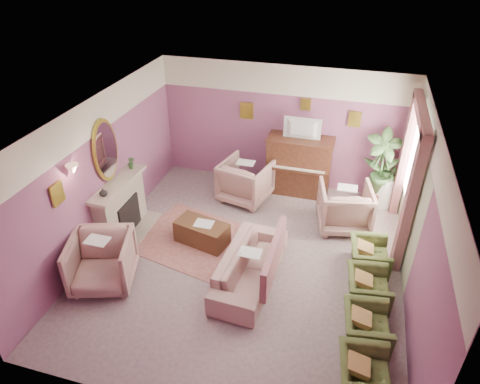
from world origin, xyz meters
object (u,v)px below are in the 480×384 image
(coffee_table, at_px, (202,233))
(floral_armchair_right, at_px, (345,205))
(television, at_px, (302,128))
(sofa, at_px, (250,261))
(olive_chair_a, at_px, (365,371))
(olive_chair_d, at_px, (370,252))
(side_table, at_px, (384,190))
(floral_armchair_left, at_px, (246,179))
(olive_chair_c, at_px, (368,284))
(floral_armchair_front, at_px, (101,259))
(piano, at_px, (299,166))
(olive_chair_b, at_px, (367,323))

(coffee_table, bearing_deg, floral_armchair_right, 26.39)
(television, distance_m, coffee_table, 3.08)
(sofa, height_order, olive_chair_a, sofa)
(television, distance_m, olive_chair_a, 5.09)
(television, relative_size, sofa, 0.38)
(olive_chair_d, height_order, side_table, side_table)
(floral_armchair_left, distance_m, olive_chair_a, 4.88)
(floral_armchair_right, bearing_deg, olive_chair_c, -74.75)
(floral_armchair_right, bearing_deg, floral_armchair_front, -143.84)
(olive_chair_a, distance_m, olive_chair_d, 2.46)
(floral_armchair_left, bearing_deg, sofa, -73.08)
(sofa, relative_size, olive_chair_a, 2.66)
(coffee_table, xyz_separation_m, sofa, (1.15, -0.74, 0.20))
(floral_armchair_front, xyz_separation_m, olive_chair_a, (4.32, -0.82, -0.18))
(coffee_table, xyz_separation_m, floral_armchair_front, (-1.22, -1.49, 0.29))
(olive_chair_c, bearing_deg, olive_chair_a, -90.00)
(television, distance_m, olive_chair_d, 3.01)
(olive_chair_c, bearing_deg, olive_chair_d, 90.00)
(coffee_table, distance_m, sofa, 1.38)
(side_table, bearing_deg, piano, 178.78)
(floral_armchair_left, height_order, olive_chair_c, floral_armchair_left)
(coffee_table, height_order, olive_chair_a, olive_chair_a)
(floral_armchair_left, distance_m, olive_chair_b, 4.22)
(olive_chair_b, bearing_deg, floral_armchair_front, 179.95)
(sofa, distance_m, olive_chair_c, 1.96)
(coffee_table, relative_size, floral_armchair_front, 0.97)
(television, bearing_deg, olive_chair_b, -66.81)
(side_table, bearing_deg, floral_armchair_front, -139.93)
(olive_chair_d, distance_m, side_table, 2.21)
(television, distance_m, side_table, 2.26)
(sofa, height_order, olive_chair_b, sofa)
(floral_armchair_right, bearing_deg, sofa, -125.17)
(olive_chair_d, bearing_deg, coffee_table, -177.38)
(piano, relative_size, olive_chair_a, 1.79)
(olive_chair_b, bearing_deg, sofa, 158.84)
(olive_chair_c, bearing_deg, floral_armchair_left, 138.26)
(piano, xyz_separation_m, olive_chair_a, (1.64, -4.70, -0.31))
(side_table, bearing_deg, olive_chair_d, -96.22)
(floral_armchair_left, height_order, olive_chair_a, floral_armchair_left)
(television, xyz_separation_m, olive_chair_d, (1.64, -2.19, -1.26))
(piano, bearing_deg, olive_chair_c, -61.80)
(floral_armchair_front, height_order, olive_chair_d, floral_armchair_front)
(coffee_table, bearing_deg, olive_chair_a, -36.77)
(olive_chair_a, height_order, olive_chair_c, same)
(piano, distance_m, olive_chair_b, 4.23)
(coffee_table, bearing_deg, olive_chair_d, 2.62)
(olive_chair_b, bearing_deg, side_table, 86.42)
(piano, xyz_separation_m, television, (0.00, -0.05, 0.95))
(television, distance_m, floral_armchair_front, 4.80)
(olive_chair_b, relative_size, olive_chair_d, 1.00)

